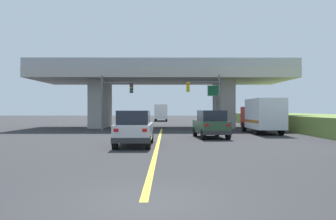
{
  "coord_description": "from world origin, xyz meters",
  "views": [
    {
      "loc": [
        0.51,
        -7.3,
        2.06
      ],
      "look_at": [
        0.64,
        17.66,
        2.05
      ],
      "focal_mm": 35.13,
      "sensor_mm": 36.0,
      "label": 1
    }
  ],
  "objects_px": {
    "suv_lead": "(135,128)",
    "traffic_signal_nearside": "(208,95)",
    "highway_sign": "(214,96)",
    "traffic_signal_farside": "(113,96)",
    "semi_truck_distant": "(161,112)",
    "suv_crossing": "(211,124)",
    "box_truck": "(262,115)"
  },
  "relations": [
    {
      "from": "box_truck",
      "to": "semi_truck_distant",
      "type": "height_order",
      "value": "semi_truck_distant"
    },
    {
      "from": "highway_sign",
      "to": "traffic_signal_nearside",
      "type": "bearing_deg",
      "value": -108.48
    },
    {
      "from": "suv_crossing",
      "to": "highway_sign",
      "type": "distance_m",
      "value": 11.78
    },
    {
      "from": "box_truck",
      "to": "traffic_signal_nearside",
      "type": "bearing_deg",
      "value": 139.07
    },
    {
      "from": "traffic_signal_nearside",
      "to": "traffic_signal_farside",
      "type": "bearing_deg",
      "value": -177.0
    },
    {
      "from": "suv_crossing",
      "to": "box_truck",
      "type": "relative_size",
      "value": 0.67
    },
    {
      "from": "traffic_signal_farside",
      "to": "semi_truck_distant",
      "type": "height_order",
      "value": "traffic_signal_farside"
    },
    {
      "from": "suv_lead",
      "to": "traffic_signal_farside",
      "type": "height_order",
      "value": "traffic_signal_farside"
    },
    {
      "from": "suv_lead",
      "to": "highway_sign",
      "type": "bearing_deg",
      "value": 67.39
    },
    {
      "from": "highway_sign",
      "to": "semi_truck_distant",
      "type": "relative_size",
      "value": 0.69
    },
    {
      "from": "box_truck",
      "to": "traffic_signal_nearside",
      "type": "xyz_separation_m",
      "value": [
        -4.29,
        3.72,
        1.92
      ]
    },
    {
      "from": "traffic_signal_nearside",
      "to": "suv_crossing",
      "type": "bearing_deg",
      "value": -95.75
    },
    {
      "from": "suv_lead",
      "to": "traffic_signal_nearside",
      "type": "relative_size",
      "value": 0.83
    },
    {
      "from": "semi_truck_distant",
      "to": "traffic_signal_farside",
      "type": "bearing_deg",
      "value": -98.26
    },
    {
      "from": "suv_crossing",
      "to": "traffic_signal_nearside",
      "type": "distance_m",
      "value": 8.69
    },
    {
      "from": "traffic_signal_nearside",
      "to": "traffic_signal_farside",
      "type": "relative_size",
      "value": 1.03
    },
    {
      "from": "box_truck",
      "to": "highway_sign",
      "type": "height_order",
      "value": "highway_sign"
    },
    {
      "from": "traffic_signal_farside",
      "to": "semi_truck_distant",
      "type": "xyz_separation_m",
      "value": [
        4.23,
        29.12,
        -1.81
      ]
    },
    {
      "from": "semi_truck_distant",
      "to": "traffic_signal_nearside",
      "type": "bearing_deg",
      "value": -79.93
    },
    {
      "from": "box_truck",
      "to": "traffic_signal_nearside",
      "type": "distance_m",
      "value": 6.0
    },
    {
      "from": "traffic_signal_nearside",
      "to": "highway_sign",
      "type": "xyz_separation_m",
      "value": [
        1.03,
        3.08,
        0.02
      ]
    },
    {
      "from": "suv_lead",
      "to": "suv_crossing",
      "type": "distance_m",
      "value": 7.39
    },
    {
      "from": "suv_lead",
      "to": "suv_crossing",
      "type": "relative_size",
      "value": 1.03
    },
    {
      "from": "suv_crossing",
      "to": "traffic_signal_farside",
      "type": "height_order",
      "value": "traffic_signal_farside"
    },
    {
      "from": "traffic_signal_nearside",
      "to": "highway_sign",
      "type": "bearing_deg",
      "value": 71.52
    },
    {
      "from": "traffic_signal_nearside",
      "to": "traffic_signal_farside",
      "type": "xyz_separation_m",
      "value": [
        -9.31,
        -0.49,
        -0.1
      ]
    },
    {
      "from": "semi_truck_distant",
      "to": "box_truck",
      "type": "bearing_deg",
      "value": -73.84
    },
    {
      "from": "traffic_signal_nearside",
      "to": "suv_lead",
      "type": "bearing_deg",
      "value": -113.51
    },
    {
      "from": "suv_crossing",
      "to": "traffic_signal_farside",
      "type": "distance_m",
      "value": 11.76
    },
    {
      "from": "highway_sign",
      "to": "semi_truck_distant",
      "type": "height_order",
      "value": "highway_sign"
    },
    {
      "from": "traffic_signal_farside",
      "to": "semi_truck_distant",
      "type": "distance_m",
      "value": 29.48
    },
    {
      "from": "suv_lead",
      "to": "semi_truck_distant",
      "type": "distance_m",
      "value": 42.28
    }
  ]
}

